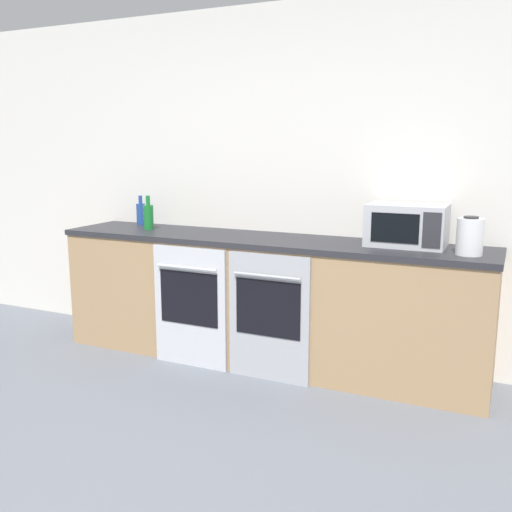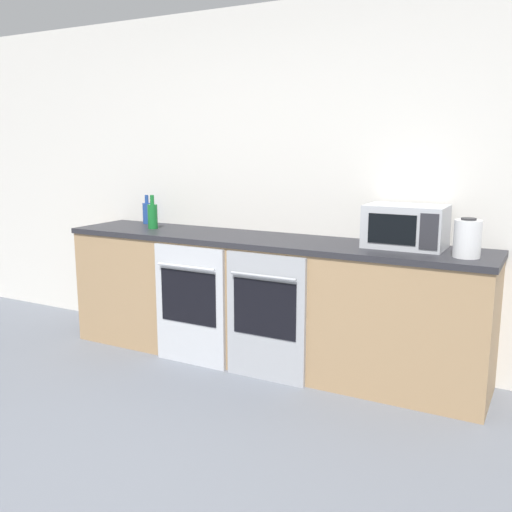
# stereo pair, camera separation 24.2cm
# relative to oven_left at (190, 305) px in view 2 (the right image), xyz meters

# --- Properties ---
(wall_back) EXTENTS (10.00, 0.06, 2.60)m
(wall_back) POSITION_rel_oven_left_xyz_m (0.45, 0.63, 0.85)
(wall_back) COLOR silver
(wall_back) RESTS_ON ground_plane
(counter_back) EXTENTS (3.18, 0.61, 0.93)m
(counter_back) POSITION_rel_oven_left_xyz_m (0.45, 0.31, 0.02)
(counter_back) COLOR tan
(counter_back) RESTS_ON ground_plane
(oven_left) EXTENTS (0.58, 0.06, 0.88)m
(oven_left) POSITION_rel_oven_left_xyz_m (0.00, 0.00, 0.00)
(oven_left) COLOR silver
(oven_left) RESTS_ON ground_plane
(oven_right) EXTENTS (0.58, 0.06, 0.88)m
(oven_right) POSITION_rel_oven_left_xyz_m (0.62, 0.00, 0.00)
(oven_right) COLOR #A8AAAF
(oven_right) RESTS_ON ground_plane
(microwave) EXTENTS (0.50, 0.35, 0.28)m
(microwave) POSITION_rel_oven_left_xyz_m (1.43, 0.40, 0.62)
(microwave) COLOR #B7BABF
(microwave) RESTS_ON counter_back
(bottle_green) EXTENTS (0.08, 0.08, 0.27)m
(bottle_green) POSITION_rel_oven_left_xyz_m (-0.55, 0.30, 0.59)
(bottle_green) COLOR #19722D
(bottle_green) RESTS_ON counter_back
(bottle_blue) EXTENTS (0.07, 0.07, 0.24)m
(bottle_blue) POSITION_rel_oven_left_xyz_m (-0.78, 0.51, 0.58)
(bottle_blue) COLOR #234793
(bottle_blue) RESTS_ON counter_back
(kettle) EXTENTS (0.16, 0.16, 0.24)m
(kettle) POSITION_rel_oven_left_xyz_m (1.84, 0.23, 0.60)
(kettle) COLOR white
(kettle) RESTS_ON counter_back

